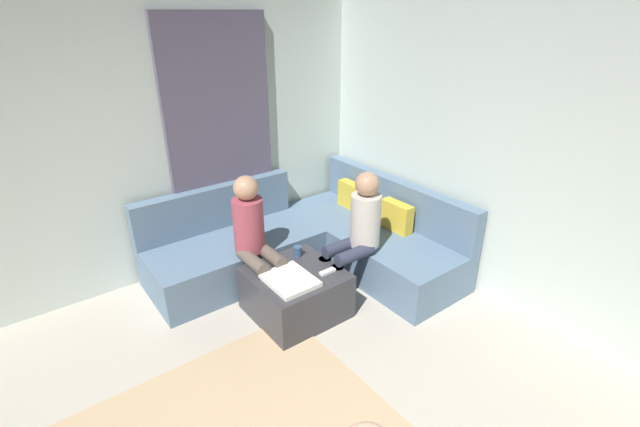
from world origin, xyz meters
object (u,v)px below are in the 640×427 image
Objects in this scene: person_on_couch_back at (357,230)px; sectional_couch at (313,242)px; coffee_mug at (298,251)px; game_remote at (328,272)px; ottoman at (296,292)px; person_on_couch_side at (254,236)px.

sectional_couch is at bearing 5.09° from person_on_couch_back.
person_on_couch_back is at bearing 58.42° from coffee_mug.
person_on_couch_back is at bearing 104.31° from game_remote.
game_remote is 0.50m from person_on_couch_back.
game_remote is (0.40, 0.04, -0.04)m from coffee_mug.
sectional_couch is 2.12× the size of person_on_couch_back.
coffee_mug reaches higher than ottoman.
game_remote is at bearing -27.33° from sectional_couch.
person_on_couch_back and person_on_couch_side have the same top height.
ottoman is 0.63× the size of person_on_couch_side.
ottoman is 0.62m from person_on_couch_side.
person_on_couch_back is at bearing 5.09° from sectional_couch.
ottoman is 0.79m from person_on_couch_back.
person_on_couch_back is (0.07, 0.65, 0.45)m from ottoman.
person_on_couch_side reaches higher than coffee_mug.
game_remote is at bearing 104.31° from person_on_couch_back.
person_on_couch_back is 0.94m from person_on_couch_side.
sectional_couch reaches higher than coffee_mug.
coffee_mug is at bearing -174.29° from game_remote.
sectional_couch is 0.83m from game_remote.
person_on_couch_back reaches higher than ottoman.
sectional_couch is 2.12× the size of person_on_couch_side.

